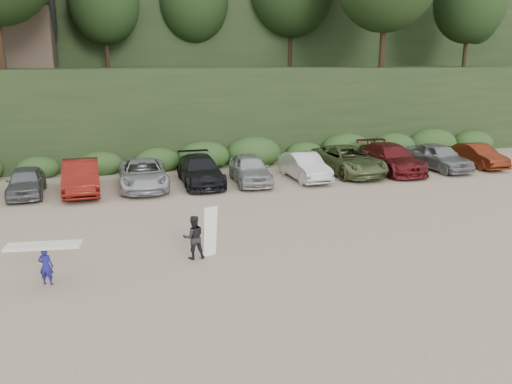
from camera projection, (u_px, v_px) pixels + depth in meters
name	position (u px, v px, depth m)	size (l,w,h in m)	color
ground	(255.00, 250.00, 17.71)	(120.00, 120.00, 0.00)	tan
hillside_backdrop	(149.00, 10.00, 48.10)	(90.00, 41.50, 28.00)	black
parked_cars	(180.00, 172.00, 26.43)	(39.77, 6.25, 1.64)	silver
child_surfer	(45.00, 257.00, 14.77)	(2.19, 0.88, 1.28)	navy
adult_surfer	(195.00, 237.00, 16.79)	(1.21, 0.58, 1.78)	black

